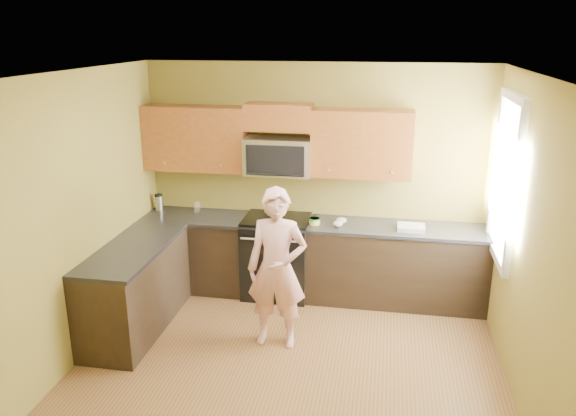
% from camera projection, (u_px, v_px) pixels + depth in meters
% --- Properties ---
extents(floor, '(4.00, 4.00, 0.00)m').
position_uv_depth(floor, '(285.00, 375.00, 5.22)').
color(floor, brown).
rests_on(floor, ground).
extents(ceiling, '(4.00, 4.00, 0.00)m').
position_uv_depth(ceiling, '(284.00, 75.00, 4.41)').
color(ceiling, white).
rests_on(ceiling, ground).
extents(wall_back, '(4.00, 0.00, 4.00)m').
position_uv_depth(wall_back, '(315.00, 179.00, 6.69)').
color(wall_back, olive).
rests_on(wall_back, ground).
extents(wall_front, '(4.00, 0.00, 4.00)m').
position_uv_depth(wall_front, '(215.00, 371.00, 2.94)').
color(wall_front, olive).
rests_on(wall_front, ground).
extents(wall_left, '(0.00, 4.00, 4.00)m').
position_uv_depth(wall_left, '(68.00, 224.00, 5.15)').
color(wall_left, olive).
rests_on(wall_left, ground).
extents(wall_right, '(0.00, 4.00, 4.00)m').
position_uv_depth(wall_right, '(533.00, 253.00, 4.48)').
color(wall_right, olive).
rests_on(wall_right, ground).
extents(cabinet_back_run, '(4.00, 0.60, 0.88)m').
position_uv_depth(cabinet_back_run, '(311.00, 260.00, 6.68)').
color(cabinet_back_run, black).
rests_on(cabinet_back_run, floor).
extents(cabinet_left_run, '(0.60, 1.60, 0.88)m').
position_uv_depth(cabinet_left_run, '(136.00, 289.00, 5.93)').
color(cabinet_left_run, black).
rests_on(cabinet_left_run, floor).
extents(countertop_back, '(4.00, 0.62, 0.04)m').
position_uv_depth(countertop_back, '(311.00, 224.00, 6.54)').
color(countertop_back, black).
rests_on(countertop_back, cabinet_back_run).
extents(countertop_left, '(0.62, 1.60, 0.04)m').
position_uv_depth(countertop_left, '(133.00, 249.00, 5.79)').
color(countertop_left, black).
rests_on(countertop_left, cabinet_left_run).
extents(stove, '(0.76, 0.65, 0.95)m').
position_uv_depth(stove, '(277.00, 256.00, 6.72)').
color(stove, black).
rests_on(stove, floor).
extents(microwave, '(0.76, 0.40, 0.42)m').
position_uv_depth(microwave, '(279.00, 174.00, 6.54)').
color(microwave, silver).
rests_on(microwave, wall_back).
extents(upper_cab_left, '(1.22, 0.33, 0.75)m').
position_uv_depth(upper_cab_left, '(198.00, 169.00, 6.74)').
color(upper_cab_left, brown).
rests_on(upper_cab_left, wall_back).
extents(upper_cab_right, '(1.12, 0.33, 0.75)m').
position_uv_depth(upper_cab_right, '(360.00, 176.00, 6.42)').
color(upper_cab_right, brown).
rests_on(upper_cab_right, wall_back).
extents(upper_cab_over_mw, '(0.76, 0.33, 0.30)m').
position_uv_depth(upper_cab_over_mw, '(279.00, 117.00, 6.38)').
color(upper_cab_over_mw, brown).
rests_on(upper_cab_over_mw, wall_back).
extents(window, '(0.06, 1.06, 1.66)m').
position_uv_depth(window, '(506.00, 179.00, 5.52)').
color(window, white).
rests_on(window, wall_right).
extents(woman, '(0.60, 0.40, 1.62)m').
position_uv_depth(woman, '(277.00, 269.00, 5.53)').
color(woman, pink).
rests_on(woman, floor).
extents(frying_pan, '(0.34, 0.45, 0.05)m').
position_uv_depth(frying_pan, '(274.00, 225.00, 6.33)').
color(frying_pan, black).
rests_on(frying_pan, stove).
extents(butter_tub, '(0.16, 0.16, 0.09)m').
position_uv_depth(butter_tub, '(314.00, 224.00, 6.45)').
color(butter_tub, '#FFF243').
rests_on(butter_tub, countertop_back).
extents(toast_slice, '(0.14, 0.14, 0.01)m').
position_uv_depth(toast_slice, '(314.00, 223.00, 6.48)').
color(toast_slice, '#B27F47').
rests_on(toast_slice, countertop_back).
extents(napkin_a, '(0.12, 0.13, 0.06)m').
position_uv_depth(napkin_a, '(338.00, 224.00, 6.38)').
color(napkin_a, silver).
rests_on(napkin_a, countertop_back).
extents(napkin_b, '(0.13, 0.15, 0.07)m').
position_uv_depth(napkin_b, '(341.00, 221.00, 6.48)').
color(napkin_b, silver).
rests_on(napkin_b, countertop_back).
extents(dish_towel, '(0.31, 0.25, 0.05)m').
position_uv_depth(dish_towel, '(411.00, 228.00, 6.27)').
color(dish_towel, white).
rests_on(dish_towel, countertop_back).
extents(travel_mug, '(0.10, 0.10, 0.20)m').
position_uv_depth(travel_mug, '(159.00, 210.00, 6.97)').
color(travel_mug, silver).
rests_on(travel_mug, countertop_back).
extents(glass_a, '(0.08, 0.08, 0.12)m').
position_uv_depth(glass_a, '(197.00, 207.00, 6.88)').
color(glass_a, silver).
rests_on(glass_a, countertop_back).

